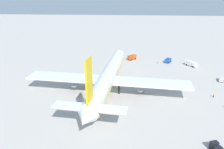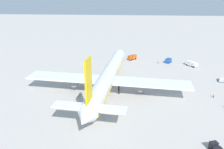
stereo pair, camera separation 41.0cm
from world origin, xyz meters
name	(u,v)px [view 1 (the left image)]	position (x,y,z in m)	size (l,w,h in m)	color
ground_plane	(108,90)	(0.00, 0.00, 0.00)	(600.00, 600.00, 0.00)	#ADA8A0
airliner	(108,77)	(-1.35, 0.17, 6.72)	(75.01, 69.33, 23.36)	silver
service_truck_1	(218,149)	(-38.51, -32.58, 1.36)	(5.09, 3.45, 2.63)	black
service_truck_3	(191,63)	(35.38, -44.78, 1.56)	(6.83, 6.22, 2.77)	white
service_truck_4	(132,57)	(45.75, -11.07, 1.60)	(5.64, 5.82, 2.84)	#BF4C14
service_truck_5	(168,60)	(41.17, -32.65, 1.40)	(5.23, 4.63, 2.49)	#194CA5
service_van	(221,79)	(13.42, -53.48, 1.03)	(4.76, 3.54, 1.97)	silver
ground_worker_1	(214,95)	(-4.31, -43.60, 0.91)	(0.44, 0.44, 1.78)	black
ground_worker_2	(158,62)	(38.97, -26.46, 0.90)	(0.56, 0.56, 1.77)	#3F3F47
traffic_cone_1	(179,66)	(35.03, -37.88, 0.28)	(0.36, 0.36, 0.55)	orange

